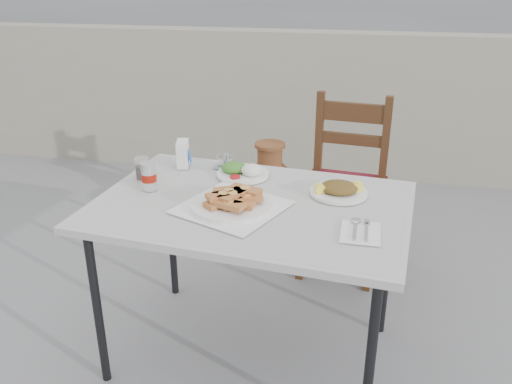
% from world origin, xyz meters
% --- Properties ---
extents(ground, '(80.00, 80.00, 0.00)m').
position_xyz_m(ground, '(0.00, 0.00, 0.00)').
color(ground, '#5E5E61').
rests_on(ground, ground).
extents(cafe_table, '(1.41, 1.04, 0.80)m').
position_xyz_m(cafe_table, '(-0.06, 0.03, 0.75)').
color(cafe_table, black).
rests_on(cafe_table, ground).
extents(pide_plate, '(0.51, 0.51, 0.08)m').
position_xyz_m(pide_plate, '(-0.13, -0.04, 0.84)').
color(pide_plate, white).
rests_on(pide_plate, cafe_table).
extents(salad_rice_plate, '(0.25, 0.25, 0.06)m').
position_xyz_m(salad_rice_plate, '(-0.16, 0.31, 0.82)').
color(salad_rice_plate, white).
rests_on(salad_rice_plate, cafe_table).
extents(salad_chopped_plate, '(0.25, 0.25, 0.05)m').
position_xyz_m(salad_chopped_plate, '(0.30, 0.18, 0.82)').
color(salad_chopped_plate, white).
rests_on(salad_chopped_plate, cafe_table).
extents(soda_can, '(0.07, 0.07, 0.12)m').
position_xyz_m(soda_can, '(-0.53, 0.08, 0.86)').
color(soda_can, silver).
rests_on(soda_can, cafe_table).
extents(cola_glass, '(0.07, 0.07, 0.10)m').
position_xyz_m(cola_glass, '(-0.61, 0.20, 0.85)').
color(cola_glass, white).
rests_on(cola_glass, cafe_table).
extents(napkin_holder, '(0.08, 0.12, 0.13)m').
position_xyz_m(napkin_holder, '(-0.47, 0.38, 0.87)').
color(napkin_holder, white).
rests_on(napkin_holder, cafe_table).
extents(condiment_caddy, '(0.12, 0.10, 0.07)m').
position_xyz_m(condiment_caddy, '(-0.26, 0.40, 0.83)').
color(condiment_caddy, '#BBBAC2').
rests_on(condiment_caddy, cafe_table).
extents(cutlery_napkin, '(0.15, 0.21, 0.01)m').
position_xyz_m(cutlery_napkin, '(0.39, -0.16, 0.81)').
color(cutlery_napkin, white).
rests_on(cutlery_napkin, cafe_table).
extents(chair, '(0.51, 0.51, 1.03)m').
position_xyz_m(chair, '(0.32, 0.94, 0.54)').
color(chair, '#34180E').
rests_on(chair, ground).
extents(terracotta_urn, '(0.38, 0.38, 0.66)m').
position_xyz_m(terracotta_urn, '(-0.17, 1.22, 0.31)').
color(terracotta_urn, brown).
rests_on(terracotta_urn, ground).
extents(back_wall, '(6.00, 0.25, 1.20)m').
position_xyz_m(back_wall, '(0.00, 2.50, 0.60)').
color(back_wall, gray).
rests_on(back_wall, ground).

